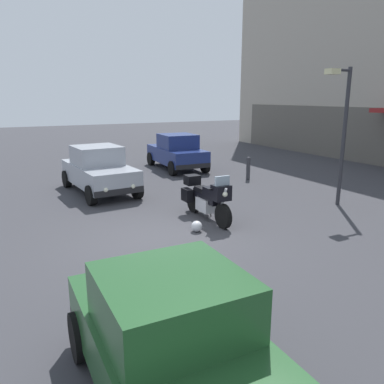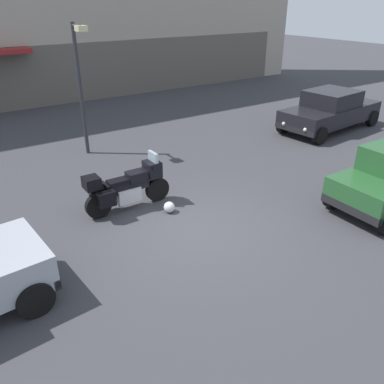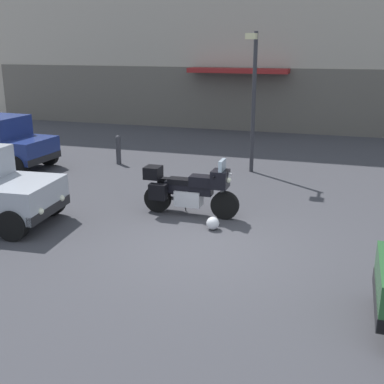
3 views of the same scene
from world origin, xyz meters
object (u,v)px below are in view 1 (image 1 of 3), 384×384
car_wagon_end (177,152)px  helmet (197,226)px  car_compact_side (173,344)px  bollard_curbside (248,168)px  car_hatchback_near (99,170)px  motorcycle (207,197)px  streetlamp_curbside (341,122)px

car_wagon_end → helmet: bearing=160.8°
car_compact_side → bollard_curbside: car_compact_side is taller
car_hatchback_near → bollard_curbside: bearing=78.8°
motorcycle → car_hatchback_near: 4.81m
car_hatchback_near → car_wagon_end: 5.24m
car_hatchback_near → bollard_curbside: car_hatchback_near is taller
bollard_curbside → car_hatchback_near: bearing=-96.7°
helmet → car_wagon_end: 8.74m
car_hatchback_near → motorcycle: bearing=18.1°
helmet → bollard_curbside: (-4.52, 4.81, 0.36)m
motorcycle → bollard_curbside: motorcycle is taller
car_hatchback_near → car_wagon_end: same height
car_hatchback_near → streetlamp_curbside: (5.06, 6.10, 1.76)m
bollard_curbside → streetlamp_curbside: bearing=2.2°
car_hatchback_near → car_wagon_end: bearing=118.5°
car_compact_side → helmet: bearing=149.9°
car_wagon_end → motorcycle: bearing=163.6°
motorcycle → car_compact_side: car_compact_side is taller
car_hatchback_near → bollard_curbside: 5.98m
car_hatchback_near → streetlamp_curbside: bearing=45.8°
car_hatchback_near → streetlamp_curbside: 8.12m
car_wagon_end → bollard_curbside: size_ratio=4.12×
bollard_curbside → car_compact_side: bearing=-39.4°
car_hatchback_near → bollard_curbside: (0.69, 5.93, -0.30)m
helmet → car_hatchback_near: 5.37m
motorcycle → car_hatchback_near: (-4.44, -1.85, 0.19)m
car_hatchback_near → bollard_curbside: size_ratio=4.16×
motorcycle → car_wagon_end: bearing=160.8°
helmet → streetlamp_curbside: bearing=91.8°
car_compact_side → motorcycle: bearing=147.9°
motorcycle → car_wagon_end: (-7.30, 2.54, 0.19)m
car_hatchback_near → car_compact_side: car_hatchback_near is taller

